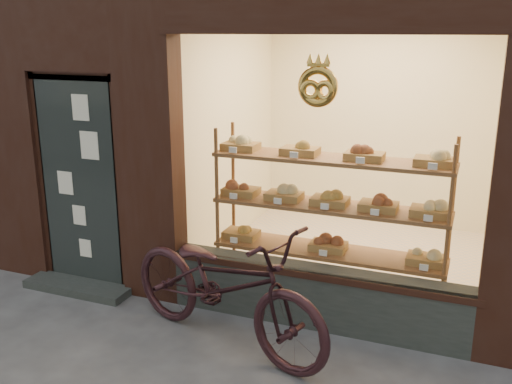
% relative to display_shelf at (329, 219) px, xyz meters
% --- Properties ---
extents(display_shelf, '(2.20, 0.45, 1.70)m').
position_rel_display_shelf_xyz_m(display_shelf, '(0.00, 0.00, 0.00)').
color(display_shelf, brown).
rests_on(display_shelf, ground).
extents(bicycle, '(2.21, 1.31, 1.10)m').
position_rel_display_shelf_xyz_m(bicycle, '(-0.61, -1.03, -0.33)').
color(bicycle, black).
rests_on(bicycle, ground).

